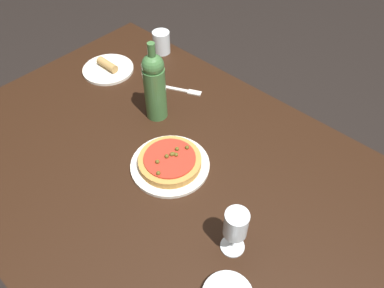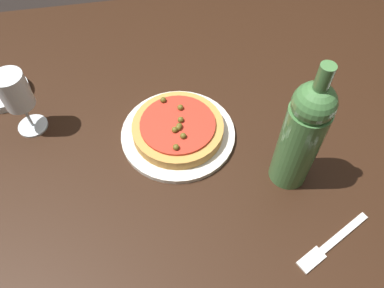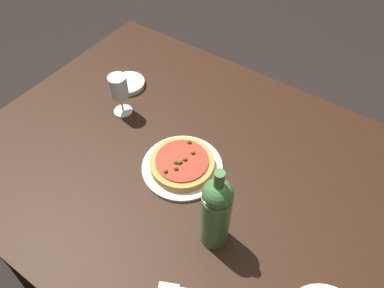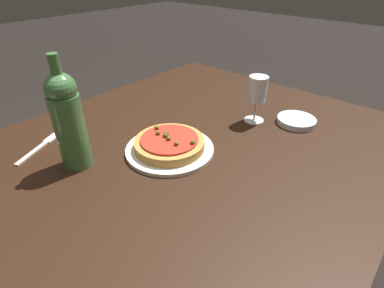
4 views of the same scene
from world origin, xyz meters
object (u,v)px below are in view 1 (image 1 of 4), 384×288
(fork, at_px, (183,90))
(wine_bottle, at_px, (155,85))
(wine_glass, at_px, (236,226))
(dinner_plate, at_px, (170,165))
(side_plate, at_px, (108,69))
(pizza, at_px, (170,161))
(dining_table, at_px, (157,176))
(water_cup, at_px, (161,42))

(fork, bearing_deg, wine_bottle, -106.24)
(wine_glass, relative_size, fork, 0.95)
(dinner_plate, xyz_separation_m, wine_bottle, (0.21, -0.15, 0.13))
(wine_glass, bearing_deg, side_plate, -17.55)
(pizza, bearing_deg, wine_bottle, -34.30)
(dining_table, bearing_deg, wine_glass, 170.09)
(dinner_plate, height_order, fork, dinner_plate)
(dining_table, distance_m, water_cup, 0.67)
(dining_table, relative_size, water_cup, 15.36)
(dining_table, height_order, wine_bottle, wine_bottle)
(dinner_plate, relative_size, side_plate, 1.21)
(dinner_plate, bearing_deg, fork, -52.37)
(pizza, bearing_deg, wine_glass, 165.10)
(dinner_plate, xyz_separation_m, water_cup, (0.50, -0.45, 0.04))
(wine_bottle, height_order, water_cup, wine_bottle)
(wine_glass, bearing_deg, dinner_plate, -14.88)
(dining_table, distance_m, dinner_plate, 0.09)
(pizza, distance_m, water_cup, 0.67)
(wine_glass, relative_size, water_cup, 1.64)
(dining_table, xyz_separation_m, dinner_plate, (-0.04, -0.02, 0.08))
(water_cup, relative_size, side_plate, 0.46)
(dining_table, distance_m, side_plate, 0.57)
(wine_glass, relative_size, wine_bottle, 0.53)
(wine_glass, height_order, side_plate, wine_glass)
(wine_glass, height_order, fork, wine_glass)
(wine_glass, xyz_separation_m, wine_bottle, (0.55, -0.23, 0.03))
(wine_glass, height_order, wine_bottle, wine_bottle)
(dinner_plate, height_order, wine_bottle, wine_bottle)
(side_plate, bearing_deg, water_cup, -104.97)
(pizza, bearing_deg, dining_table, 26.96)
(dining_table, xyz_separation_m, fork, (0.20, -0.34, 0.07))
(fork, bearing_deg, wine_glass, -60.52)
(water_cup, distance_m, side_plate, 0.27)
(wine_glass, distance_m, side_plate, 0.95)
(dining_table, height_order, pizza, pizza)
(wine_bottle, bearing_deg, fork, -80.69)
(side_plate, bearing_deg, dinner_plate, 160.93)
(dining_table, distance_m, pizza, 0.11)
(fork, xyz_separation_m, side_plate, (0.33, 0.12, 0.01))
(fork, bearing_deg, dining_table, -85.15)
(water_cup, distance_m, fork, 0.30)
(dining_table, bearing_deg, side_plate, -22.68)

